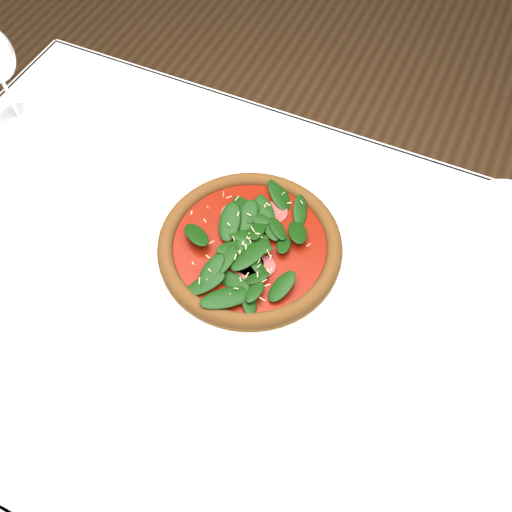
% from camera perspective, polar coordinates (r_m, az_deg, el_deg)
% --- Properties ---
extents(ground, '(6.00, 6.00, 0.00)m').
position_cam_1_polar(ground, '(1.59, -1.91, -16.82)').
color(ground, brown).
rests_on(ground, ground).
extents(dining_table, '(1.21, 0.81, 0.75)m').
position_cam_1_polar(dining_table, '(0.98, -2.99, -6.32)').
color(dining_table, white).
rests_on(dining_table, ground).
extents(plate, '(0.34, 0.34, 0.01)m').
position_cam_1_polar(plate, '(0.92, -0.61, 0.53)').
color(plate, white).
rests_on(plate, dining_table).
extents(pizza, '(0.36, 0.36, 0.04)m').
position_cam_1_polar(pizza, '(0.90, -0.62, 1.21)').
color(pizza, olive).
rests_on(pizza, plate).
extents(saucer_far, '(0.13, 0.13, 0.01)m').
position_cam_1_polar(saucer_far, '(1.06, 24.03, 4.26)').
color(saucer_far, white).
rests_on(saucer_far, dining_table).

